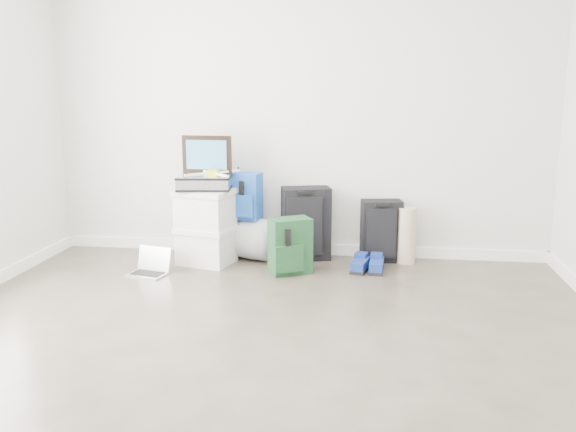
# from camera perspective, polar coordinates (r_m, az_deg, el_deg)

# --- Properties ---
(ground) EXTENTS (5.00, 5.00, 0.00)m
(ground) POSITION_cam_1_polar(r_m,az_deg,el_deg) (3.40, -4.14, -14.80)
(ground) COLOR #363127
(ground) RESTS_ON ground
(room_envelope) EXTENTS (4.52, 5.02, 2.71)m
(room_envelope) POSITION_cam_1_polar(r_m,az_deg,el_deg) (3.06, -4.57, 15.51)
(room_envelope) COLOR silver
(room_envelope) RESTS_ON ground
(boxes_stack) EXTENTS (0.54, 0.47, 0.66)m
(boxes_stack) POSITION_cam_1_polar(r_m,az_deg,el_deg) (5.37, -7.69, -0.99)
(boxes_stack) COLOR silver
(boxes_stack) RESTS_ON ground
(briefcase) EXTENTS (0.48, 0.37, 0.13)m
(briefcase) POSITION_cam_1_polar(r_m,az_deg,el_deg) (5.30, -7.81, 3.14)
(briefcase) COLOR #B2B2B7
(briefcase) RESTS_ON boxes_stack
(painting) EXTENTS (0.44, 0.06, 0.33)m
(painting) POSITION_cam_1_polar(r_m,az_deg,el_deg) (5.36, -7.61, 5.71)
(painting) COLOR black
(painting) RESTS_ON briefcase
(drone) EXTENTS (0.40, 0.40, 0.05)m
(drone) POSITION_cam_1_polar(r_m,az_deg,el_deg) (5.24, -7.05, 4.03)
(drone) COLOR gold
(drone) RESTS_ON briefcase
(duffel_bag) EXTENTS (0.69, 0.56, 0.37)m
(duffel_bag) POSITION_cam_1_polar(r_m,az_deg,el_deg) (5.55, -4.01, -2.05)
(duffel_bag) COLOR #9D9FA5
(duffel_bag) RESTS_ON ground
(blue_backpack) EXTENTS (0.32, 0.26, 0.41)m
(blue_backpack) POSITION_cam_1_polar(r_m,az_deg,el_deg) (5.44, -4.14, 1.79)
(blue_backpack) COLOR #1A44AC
(blue_backpack) RESTS_ON duffel_bag
(large_suitcase) EXTENTS (0.47, 0.37, 0.65)m
(large_suitcase) POSITION_cam_1_polar(r_m,az_deg,el_deg) (5.47, 1.67, -0.71)
(large_suitcase) COLOR black
(large_suitcase) RESTS_ON ground
(green_backpack) EXTENTS (0.39, 0.37, 0.47)m
(green_backpack) POSITION_cam_1_polar(r_m,az_deg,el_deg) (5.07, 0.19, -2.92)
(green_backpack) COLOR #143722
(green_backpack) RESTS_ON ground
(carry_on) EXTENTS (0.38, 0.28, 0.55)m
(carry_on) POSITION_cam_1_polar(r_m,az_deg,el_deg) (5.47, 8.69, -1.39)
(carry_on) COLOR black
(carry_on) RESTS_ON ground
(shoes) EXTENTS (0.29, 0.32, 0.10)m
(shoes) POSITION_cam_1_polar(r_m,az_deg,el_deg) (5.22, 7.56, -4.60)
(shoes) COLOR black
(shoes) RESTS_ON ground
(rolled_rug) EXTENTS (0.16, 0.16, 0.50)m
(rolled_rug) POSITION_cam_1_polar(r_m,az_deg,el_deg) (5.46, 11.02, -1.79)
(rolled_rug) COLOR tan
(rolled_rug) RESTS_ON ground
(laptop) EXTENTS (0.35, 0.29, 0.22)m
(laptop) POSITION_cam_1_polar(r_m,az_deg,el_deg) (5.22, -12.75, -4.73)
(laptop) COLOR #BDBDC1
(laptop) RESTS_ON ground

